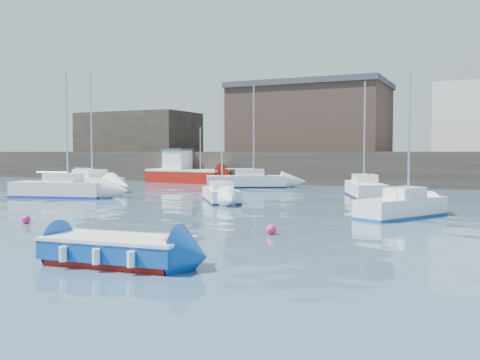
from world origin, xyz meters
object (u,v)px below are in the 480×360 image
at_px(sailboat_a, 60,189).
at_px(sailboat_e, 88,182).
at_px(sailboat_b, 221,194).
at_px(buoy_near, 26,223).
at_px(buoy_mid, 271,234).
at_px(buoy_far, 221,203).
at_px(sailboat_c, 402,206).
at_px(sailboat_h, 246,181).
at_px(fishing_boat, 185,172).
at_px(sailboat_f, 365,189).
at_px(blue_dinghy, 117,249).

bearing_deg(sailboat_a, sailboat_e, 116.35).
bearing_deg(sailboat_b, sailboat_e, 163.06).
height_order(sailboat_b, sailboat_e, sailboat_e).
xyz_separation_m(buoy_near, buoy_mid, (10.29, 1.60, 0.00)).
bearing_deg(buoy_far, sailboat_a, -175.42).
xyz_separation_m(sailboat_c, sailboat_h, (-14.85, 15.66, 0.06)).
bearing_deg(buoy_far, sailboat_h, 108.39).
xyz_separation_m(fishing_boat, buoy_near, (9.40, -28.54, -1.02)).
relative_size(sailboat_f, buoy_far, 22.39).
height_order(buoy_near, buoy_mid, buoy_mid).
bearing_deg(buoy_mid, sailboat_e, 145.09).
bearing_deg(sailboat_b, sailboat_a, -169.62).
distance_m(sailboat_b, buoy_mid, 13.08).
bearing_deg(buoy_mid, fishing_boat, 126.17).
height_order(blue_dinghy, sailboat_h, sailboat_h).
bearing_deg(fishing_boat, buoy_near, -71.77).
height_order(sailboat_b, sailboat_c, sailboat_b).
distance_m(sailboat_a, buoy_mid, 20.29).
xyz_separation_m(sailboat_b, sailboat_c, (11.05, -3.53, 0.06)).
distance_m(sailboat_b, sailboat_f, 9.94).
bearing_deg(sailboat_e, buoy_far, -20.10).
relative_size(sailboat_a, sailboat_e, 0.91).
bearing_deg(buoy_near, sailboat_c, 32.39).
height_order(sailboat_e, sailboat_h, sailboat_e).
relative_size(sailboat_a, buoy_near, 22.58).
relative_size(sailboat_b, sailboat_e, 0.74).
distance_m(sailboat_b, sailboat_c, 11.60).
relative_size(fishing_boat, buoy_mid, 21.91).
bearing_deg(sailboat_a, sailboat_f, 26.07).
relative_size(sailboat_c, sailboat_h, 0.76).
relative_size(sailboat_h, buoy_mid, 22.77).
bearing_deg(buoy_far, fishing_boat, 126.42).
distance_m(blue_dinghy, sailboat_b, 18.22).
bearing_deg(sailboat_e, blue_dinghy, -47.59).
distance_m(buoy_mid, buoy_far, 11.87).
bearing_deg(buoy_mid, buoy_far, 125.73).
height_order(blue_dinghy, buoy_near, blue_dinghy).
height_order(fishing_boat, sailboat_c, sailboat_c).
relative_size(buoy_near, buoy_mid, 0.97).
bearing_deg(buoy_mid, blue_dinghy, -104.83).
height_order(blue_dinghy, sailboat_f, sailboat_f).
relative_size(blue_dinghy, sailboat_c, 0.62).
relative_size(blue_dinghy, buoy_near, 11.20).
xyz_separation_m(sailboat_e, sailboat_f, (21.08, 2.61, -0.05)).
distance_m(sailboat_f, sailboat_h, 12.22).
distance_m(sailboat_a, sailboat_h, 15.75).
distance_m(sailboat_c, buoy_far, 10.76).
height_order(fishing_boat, sailboat_e, sailboat_e).
relative_size(sailboat_a, sailboat_f, 1.07).
bearing_deg(blue_dinghy, sailboat_c, 69.00).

